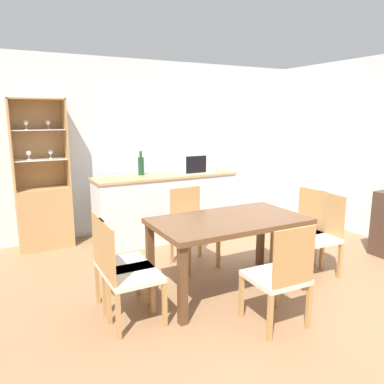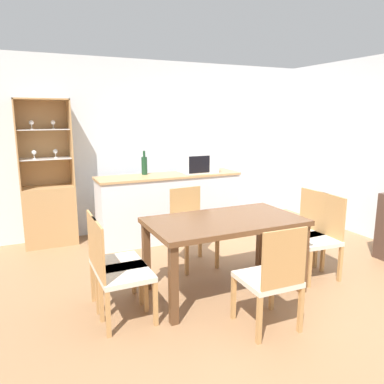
{
  "view_description": "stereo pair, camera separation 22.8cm",
  "coord_description": "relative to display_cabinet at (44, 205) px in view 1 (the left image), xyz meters",
  "views": [
    {
      "loc": [
        -2.18,
        -2.78,
        1.75
      ],
      "look_at": [
        -0.14,
        1.07,
        0.85
      ],
      "focal_mm": 35.0,
      "sensor_mm": 36.0,
      "label": 1
    },
    {
      "loc": [
        -1.98,
        -2.88,
        1.75
      ],
      "look_at": [
        -0.14,
        1.07,
        0.85
      ],
      "focal_mm": 35.0,
      "sensor_mm": 36.0,
      "label": 2
    }
  ],
  "objects": [
    {
      "name": "dining_chair_head_far",
      "position": [
        1.46,
        -1.47,
        -0.12
      ],
      "size": [
        0.47,
        0.47,
        0.91
      ],
      "rotation": [
        0.0,
        0.0,
        3.21
      ],
      "color": "beige",
      "rests_on": "ground_plane"
    },
    {
      "name": "dining_chair_side_left_near",
      "position": [
        0.37,
        -2.36,
        -0.12
      ],
      "size": [
        0.44,
        0.44,
        0.91
      ],
      "rotation": [
        0.0,
        0.0,
        -1.57
      ],
      "color": "beige",
      "rests_on": "ground_plane"
    },
    {
      "name": "dining_chair_side_right_near",
      "position": [
        2.56,
        -2.37,
        -0.12
      ],
      "size": [
        0.47,
        0.47,
        0.91
      ],
      "rotation": [
        0.0,
        0.0,
        1.5
      ],
      "color": "beige",
      "rests_on": "ground_plane"
    },
    {
      "name": "dining_chair_head_near",
      "position": [
        1.46,
        -3.0,
        -0.12
      ],
      "size": [
        0.45,
        0.45,
        0.91
      ],
      "rotation": [
        0.0,
        0.0,
        -0.03
      ],
      "color": "beige",
      "rests_on": "ground_plane"
    },
    {
      "name": "dining_table",
      "position": [
        1.46,
        -2.24,
        0.09
      ],
      "size": [
        1.51,
        0.85,
        0.75
      ],
      "color": "brown",
      "rests_on": "ground_plane"
    },
    {
      "name": "dining_chair_side_left_far",
      "position": [
        0.37,
        -2.11,
        -0.12
      ],
      "size": [
        0.44,
        0.44,
        0.91
      ],
      "rotation": [
        0.0,
        0.0,
        -1.58
      ],
      "color": "beige",
      "rests_on": "ground_plane"
    },
    {
      "name": "ground_plane",
      "position": [
        1.65,
        -2.42,
        -0.57
      ],
      "size": [
        18.0,
        18.0,
        0.0
      ],
      "primitive_type": "plane",
      "color": "#936B47"
    },
    {
      "name": "microwave",
      "position": [
        2.04,
        -0.43,
        0.5
      ],
      "size": [
        0.5,
        0.39,
        0.28
      ],
      "color": "silver",
      "rests_on": "kitchen_counter"
    },
    {
      "name": "wine_bottle",
      "position": [
        1.26,
        -0.33,
        0.49
      ],
      "size": [
        0.08,
        0.08,
        0.33
      ],
      "color": "#193D23",
      "rests_on": "kitchen_counter"
    },
    {
      "name": "dining_chair_side_right_far",
      "position": [
        2.56,
        -2.11,
        -0.12
      ],
      "size": [
        0.46,
        0.46,
        0.91
      ],
      "rotation": [
        0.0,
        0.0,
        1.61
      ],
      "color": "beige",
      "rests_on": "ground_plane"
    },
    {
      "name": "display_cabinet",
      "position": [
        0.0,
        0.0,
        0.0
      ],
      "size": [
        0.68,
        0.38,
        1.96
      ],
      "color": "tan",
      "rests_on": "ground_plane"
    },
    {
      "name": "wall_back",
      "position": [
        1.65,
        0.21,
        0.71
      ],
      "size": [
        6.8,
        0.06,
        2.55
      ],
      "color": "silver",
      "rests_on": "ground_plane"
    },
    {
      "name": "kitchen_counter",
      "position": [
        1.58,
        -0.47,
        -0.1
      ],
      "size": [
        2.03,
        0.53,
        0.93
      ],
      "color": "silver",
      "rests_on": "ground_plane"
    }
  ]
}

